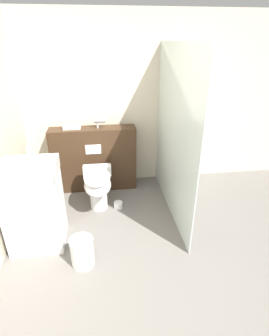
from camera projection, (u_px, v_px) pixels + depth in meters
ground_plane at (137, 292)px, 2.45m from camera, size 12.00×12.00×0.00m
wall_back at (116, 104)px, 3.88m from camera, size 8.00×0.06×2.50m
partition_panel at (94, 159)px, 3.97m from camera, size 1.25×0.28×0.97m
shower_glass at (174, 136)px, 3.21m from camera, size 0.04×1.81×2.10m
toilet at (98, 186)px, 3.48m from camera, size 0.39×0.63×0.55m
sink_vanity at (34, 205)px, 2.84m from camera, size 0.58×0.52×1.13m
hair_drier at (100, 120)px, 3.71m from camera, size 0.19×0.08×0.16m
folded_towel at (72, 127)px, 3.73m from camera, size 0.24×0.15×0.05m
spare_toilet_roll at (118, 205)px, 3.64m from camera, size 0.12×0.12×0.09m
waste_bin at (82, 252)px, 2.68m from camera, size 0.24×0.24×0.32m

